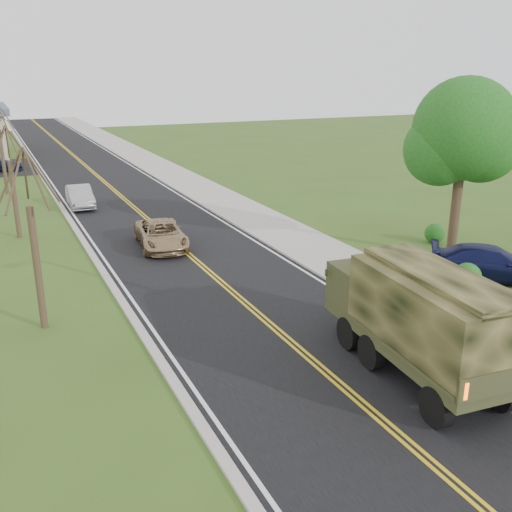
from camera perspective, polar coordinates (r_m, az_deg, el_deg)
ground at (r=14.66m, az=14.14°, el=-17.07°), size 160.00×160.00×0.00m
road at (r=50.34m, az=-15.91°, el=8.00°), size 8.00×120.00×0.01m
curb_right at (r=51.16m, az=-11.30°, el=8.55°), size 0.30×120.00×0.12m
sidewalk_right at (r=51.61m, az=-9.40°, el=8.73°), size 3.20×120.00×0.10m
curb_left at (r=49.84m, az=-20.64°, el=7.48°), size 0.30×120.00×0.10m
leafy_tree at (r=27.05m, az=20.04°, el=11.11°), size 4.83×4.50×8.10m
bare_tree_a at (r=19.86m, az=-21.19°, el=0.23°), size 1.93×2.26×6.08m
bare_tree_b at (r=31.56m, az=-23.09°, el=6.05°), size 1.83×2.14×5.73m
bare_tree_c at (r=43.37m, az=-24.04°, el=9.29°), size 2.04×2.39×6.42m
military_truck at (r=16.48m, az=16.11°, el=-5.54°), size 2.89×6.84×3.32m
suv_champagne at (r=28.22m, az=-9.47°, el=2.13°), size 2.63×4.82×1.28m
sedan_silver at (r=37.82m, az=-17.19°, el=5.70°), size 1.52×4.08×1.33m
pickup_navy at (r=25.44m, az=22.43°, el=-0.67°), size 4.99×4.63×1.41m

